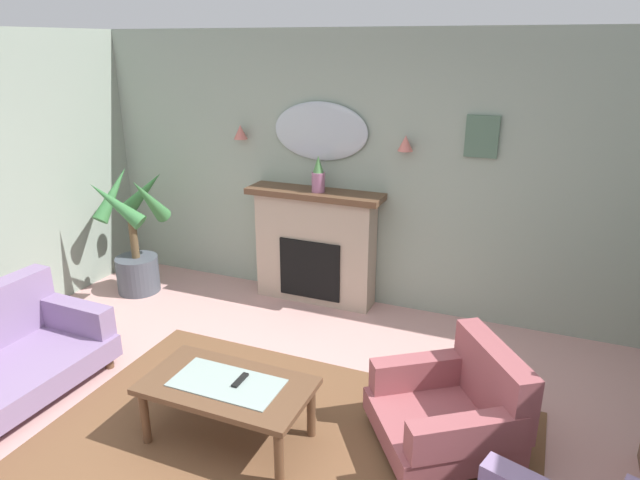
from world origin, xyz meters
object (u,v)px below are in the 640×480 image
at_px(coffee_table, 227,391).
at_px(tv_remote, 240,381).
at_px(wall_mirror, 320,131).
at_px(framed_picture, 482,137).
at_px(wall_sconce_right, 406,143).
at_px(wall_sconce_left, 240,132).
at_px(armchair_by_coffee_table, 455,407).
at_px(mantel_vase_right, 318,176).
at_px(potted_plant_corner_palm, 135,238).
at_px(fireplace, 315,248).

bearing_deg(coffee_table, tv_remote, 31.42).
xyz_separation_m(wall_mirror, framed_picture, (1.50, 0.01, 0.04)).
bearing_deg(wall_mirror, wall_sconce_right, -3.37).
bearing_deg(wall_mirror, tv_remote, -80.33).
height_order(wall_sconce_left, framed_picture, framed_picture).
xyz_separation_m(wall_sconce_right, armchair_by_coffee_table, (0.85, -1.79, -1.35)).
distance_m(mantel_vase_right, wall_sconce_left, 0.97).
height_order(wall_sconce_right, tv_remote, wall_sconce_right).
bearing_deg(mantel_vase_right, wall_sconce_right, 8.53).
bearing_deg(armchair_by_coffee_table, coffee_table, -159.94).
height_order(wall_sconce_right, potted_plant_corner_palm, wall_sconce_right).
distance_m(mantel_vase_right, armchair_by_coffee_table, 2.56).
bearing_deg(framed_picture, potted_plant_corner_palm, -168.50).
distance_m(wall_sconce_left, coffee_table, 2.88).
xyz_separation_m(wall_mirror, wall_sconce_left, (-0.85, -0.05, -0.05)).
height_order(wall_mirror, wall_sconce_left, wall_mirror).
distance_m(coffee_table, potted_plant_corner_palm, 2.73).
relative_size(wall_sconce_right, coffee_table, 0.13).
bearing_deg(fireplace, mantel_vase_right, -29.53).
relative_size(wall_sconce_right, armchair_by_coffee_table, 0.12).
height_order(mantel_vase_right, wall_sconce_left, wall_sconce_left).
bearing_deg(tv_remote, wall_mirror, 99.67).
bearing_deg(fireplace, tv_remote, -79.71).
bearing_deg(potted_plant_corner_palm, fireplace, 16.06).
bearing_deg(tv_remote, armchair_by_coffee_table, 19.36).
bearing_deg(potted_plant_corner_palm, armchair_by_coffee_table, -18.53).
relative_size(fireplace, tv_remote, 8.50).
bearing_deg(coffee_table, framed_picture, 63.40).
xyz_separation_m(fireplace, wall_sconce_left, (-0.85, 0.09, 1.09)).
relative_size(wall_mirror, wall_sconce_right, 6.86).
relative_size(mantel_vase_right, coffee_table, 0.32).
relative_size(fireplace, framed_picture, 3.78).
relative_size(fireplace, wall_sconce_right, 9.71).
distance_m(mantel_vase_right, framed_picture, 1.52).
bearing_deg(wall_sconce_left, wall_mirror, 3.37).
bearing_deg(armchair_by_coffee_table, wall_sconce_right, 115.47).
height_order(mantel_vase_right, wall_mirror, wall_mirror).
distance_m(mantel_vase_right, coffee_table, 2.38).
bearing_deg(fireplace, wall_sconce_left, 173.84).
bearing_deg(tv_remote, fireplace, 100.29).
distance_m(wall_sconce_right, framed_picture, 0.66).
xyz_separation_m(fireplace, coffee_table, (0.32, -2.21, -0.19)).
bearing_deg(wall_sconce_left, armchair_by_coffee_table, -35.07).
xyz_separation_m(coffee_table, tv_remote, (0.07, 0.05, 0.07)).
distance_m(mantel_vase_right, wall_sconce_right, 0.88).
distance_m(wall_mirror, wall_sconce_left, 0.85).
xyz_separation_m(wall_sconce_left, framed_picture, (2.35, 0.06, 0.09)).
xyz_separation_m(mantel_vase_right, potted_plant_corner_palm, (-1.86, -0.49, -0.72)).
bearing_deg(tv_remote, wall_sconce_left, 118.87).
height_order(mantel_vase_right, tv_remote, mantel_vase_right).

